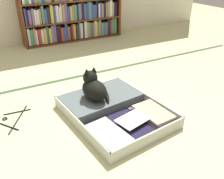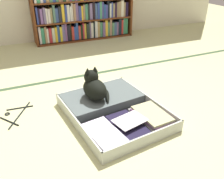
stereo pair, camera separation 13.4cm
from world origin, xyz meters
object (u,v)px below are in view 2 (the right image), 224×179
open_suitcase (111,109)px  clothes_hanger (16,114)px  black_cat (94,87)px  bookshelf (83,11)px

open_suitcase → clothes_hanger: 0.77m
clothes_hanger → black_cat: bearing=-13.2°
black_cat → bookshelf: bearing=74.1°
bookshelf → clothes_hanger: bookshelf is taller
open_suitcase → clothes_hanger: size_ratio=2.65×
open_suitcase → black_cat: 0.23m
open_suitcase → black_cat: bearing=122.5°
black_cat → clothes_hanger: size_ratio=0.82×
open_suitcase → clothes_hanger: bearing=158.0°
black_cat → open_suitcase: bearing=-57.5°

